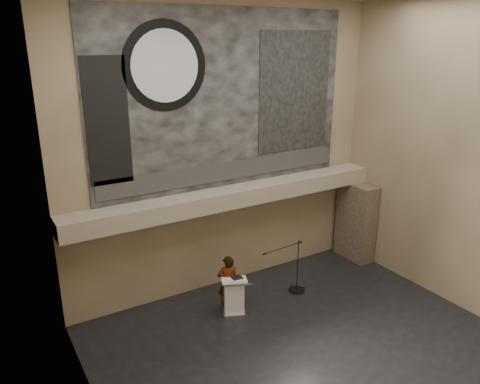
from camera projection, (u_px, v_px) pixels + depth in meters
floor at (306, 347)px, 11.76m from camera, size 10.00×10.00×0.00m
wall_back at (226, 151)px, 13.66m from camera, size 10.00×0.02×8.50m
wall_left at (86, 232)px, 7.96m from camera, size 0.02×8.00×8.50m
wall_right at (455, 158)px, 12.86m from camera, size 0.02×8.00×8.50m
soffit at (233, 196)px, 13.75m from camera, size 10.00×0.80×0.50m
sprinkler_left at (184, 216)px, 13.01m from camera, size 0.04×0.04×0.06m
sprinkler_right at (286, 195)px, 14.73m from camera, size 0.04×0.04×0.06m
banner at (226, 101)px, 13.18m from camera, size 8.00×0.05×5.00m
banner_text_strip at (227, 171)px, 13.80m from camera, size 7.76×0.02×0.55m
banner_clock_rim at (165, 66)px, 11.95m from camera, size 2.30×0.02×2.30m
banner_clock_face at (165, 66)px, 11.93m from camera, size 1.84×0.02×1.84m
banner_building_print at (295, 92)px, 14.29m from camera, size 2.60×0.02×3.60m
banner_brick_print at (107, 122)px, 11.58m from camera, size 1.10×0.02×3.20m
stone_pier at (356, 221)px, 16.17m from camera, size 0.60×1.40×2.70m
lectern at (234, 296)px, 12.99m from camera, size 0.84×0.73×1.13m
binder at (237, 278)px, 12.85m from camera, size 0.29×0.24×0.04m
papers at (229, 281)px, 12.71m from camera, size 0.29×0.36×0.00m
speaker_person at (228, 283)px, 13.15m from camera, size 0.71×0.58×1.66m
mic_stand at (296, 283)px, 14.27m from camera, size 1.61×0.52×1.68m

